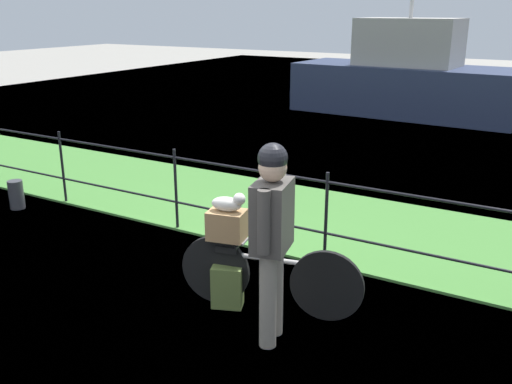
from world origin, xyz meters
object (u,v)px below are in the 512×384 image
object	(u,v)px
wooden_crate	(227,225)
backpack_on_paving	(227,286)
bicycle_main	(268,275)
cyclist_person	(272,228)
terrier_dog	(229,203)
moored_boat_near	(406,80)
mooring_bollard	(16,195)

from	to	relation	value
wooden_crate	backpack_on_paving	xyz separation A→B (m)	(0.02, -0.04, -0.59)
bicycle_main	cyclist_person	bearing A→B (deg)	-56.88
backpack_on_paving	terrier_dog	bearing A→B (deg)	62.19
terrier_dog	backpack_on_paving	distance (m)	0.80
wooden_crate	moored_boat_near	xyz separation A→B (m)	(-1.51, 10.69, 0.10)
bicycle_main	backpack_on_paving	world-z (taller)	bicycle_main
bicycle_main	backpack_on_paving	xyz separation A→B (m)	(-0.36, -0.12, -0.15)
mooring_bollard	moored_boat_near	xyz separation A→B (m)	(2.46, 9.94, 0.70)
backpack_on_paving	mooring_bollard	size ratio (longest dim) A/B	1.00
wooden_crate	mooring_bollard	size ratio (longest dim) A/B	0.83
moored_boat_near	backpack_on_paving	bearing A→B (deg)	-81.87
wooden_crate	backpack_on_paving	size ratio (longest dim) A/B	0.82
moored_boat_near	terrier_dog	bearing A→B (deg)	-81.82
wooden_crate	moored_boat_near	world-z (taller)	moored_boat_near
moored_boat_near	cyclist_person	bearing A→B (deg)	-78.95
backpack_on_paving	mooring_bollard	xyz separation A→B (m)	(-3.99, 0.78, -0.00)
bicycle_main	terrier_dog	world-z (taller)	terrier_dog
backpack_on_paving	wooden_crate	bearing A→B (deg)	94.91
bicycle_main	moored_boat_near	bearing A→B (deg)	100.09
wooden_crate	bicycle_main	bearing A→B (deg)	12.55
mooring_bollard	moored_boat_near	world-z (taller)	moored_boat_near
wooden_crate	moored_boat_near	bearing A→B (deg)	98.05
terrier_dog	moored_boat_near	size ratio (longest dim) A/B	0.06
backpack_on_paving	bicycle_main	bearing A→B (deg)	-2.74
backpack_on_paving	mooring_bollard	bearing A→B (deg)	147.15
terrier_dog	moored_boat_near	bearing A→B (deg)	98.18
bicycle_main	terrier_dog	bearing A→B (deg)	-167.45
bicycle_main	mooring_bollard	bearing A→B (deg)	171.36
cyclist_person	moored_boat_near	world-z (taller)	moored_boat_near
bicycle_main	terrier_dog	size ratio (longest dim) A/B	5.16
cyclist_person	moored_boat_near	bearing A→B (deg)	101.05
wooden_crate	mooring_bollard	distance (m)	4.08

